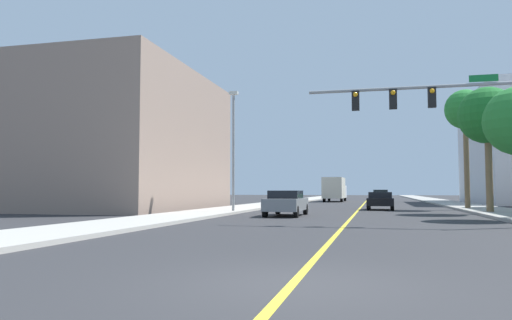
% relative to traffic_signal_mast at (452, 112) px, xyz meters
% --- Properties ---
extents(ground, '(192.00, 192.00, 0.00)m').
position_rel_traffic_signal_mast_xyz_m(ground, '(-4.33, 28.45, -4.64)').
color(ground, '#2D2D30').
extents(sidewalk_left, '(3.67, 168.00, 0.15)m').
position_rel_traffic_signal_mast_xyz_m(sidewalk_left, '(-13.11, 28.45, -4.56)').
color(sidewalk_left, '#B2ADA3').
rests_on(sidewalk_left, ground).
extents(sidewalk_right, '(3.67, 168.00, 0.15)m').
position_rel_traffic_signal_mast_xyz_m(sidewalk_right, '(4.45, 28.45, -4.56)').
color(sidewalk_right, '#9E9B93').
rests_on(sidewalk_right, ground).
extents(lane_marking_center, '(0.16, 144.00, 0.01)m').
position_rel_traffic_signal_mast_xyz_m(lane_marking_center, '(-4.33, 28.45, -4.63)').
color(lane_marking_center, yellow).
rests_on(lane_marking_center, ground).
extents(building_left_near, '(12.86, 17.68, 10.39)m').
position_rel_traffic_signal_mast_xyz_m(building_left_near, '(-22.52, 12.81, 0.56)').
color(building_left_near, gray).
rests_on(building_left_near, ground).
extents(traffic_signal_mast, '(8.96, 0.36, 6.09)m').
position_rel_traffic_signal_mast_xyz_m(traffic_signal_mast, '(0.00, 0.00, 0.00)').
color(traffic_signal_mast, gray).
rests_on(traffic_signal_mast, sidewalk_right).
extents(street_lamp, '(0.56, 0.28, 7.57)m').
position_rel_traffic_signal_mast_xyz_m(street_lamp, '(-11.78, 8.21, -0.28)').
color(street_lamp, gray).
rests_on(street_lamp, sidewalk_left).
extents(palm_mid, '(3.46, 3.46, 7.59)m').
position_rel_traffic_signal_mast_xyz_m(palm_mid, '(3.60, 10.77, 1.30)').
color(palm_mid, brown).
rests_on(palm_mid, sidewalk_right).
extents(palm_far, '(2.92, 2.92, 8.70)m').
position_rel_traffic_signal_mast_xyz_m(palm_far, '(3.40, 16.94, 2.61)').
color(palm_far, brown).
rests_on(palm_far, sidewalk_right).
extents(car_black, '(1.93, 3.85, 1.31)m').
position_rel_traffic_signal_mast_xyz_m(car_black, '(-2.77, 15.81, -3.95)').
color(car_black, black).
rests_on(car_black, ground).
extents(car_green, '(2.09, 4.39, 1.50)m').
position_rel_traffic_signal_mast_xyz_m(car_green, '(-2.49, 40.13, -3.85)').
color(car_green, '#196638').
rests_on(car_green, ground).
extents(car_gray, '(1.90, 4.54, 1.42)m').
position_rel_traffic_signal_mast_xyz_m(car_gray, '(-7.97, 5.83, -3.89)').
color(car_gray, slate).
rests_on(car_gray, ground).
extents(delivery_truck, '(2.52, 8.06, 3.01)m').
position_rel_traffic_signal_mast_xyz_m(delivery_truck, '(-8.15, 40.79, -3.02)').
color(delivery_truck, silver).
rests_on(delivery_truck, ground).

